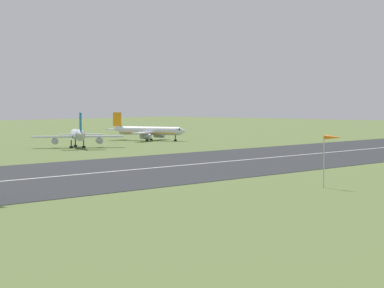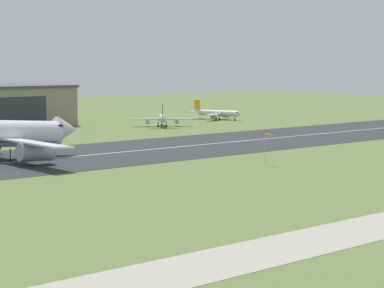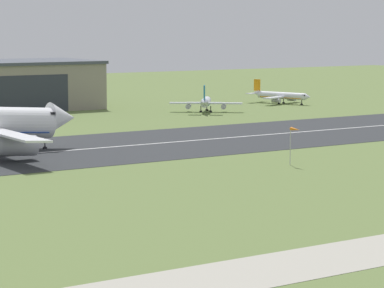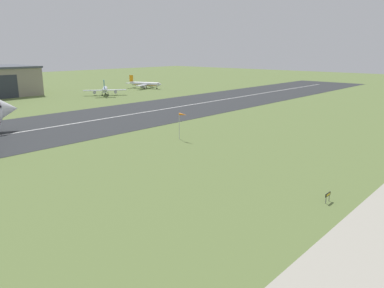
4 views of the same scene
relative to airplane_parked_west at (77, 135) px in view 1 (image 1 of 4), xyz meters
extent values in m
cube|color=#2B2D30|center=(-59.85, -53.99, -2.87)|extent=(425.47, 45.16, 0.06)
cube|color=silver|center=(-59.85, -53.99, -2.84)|extent=(382.92, 0.70, 0.01)
cylinder|color=silver|center=(0.18, 0.24, 0.11)|extent=(8.96, 10.79, 2.38)
cone|color=silver|center=(4.36, 5.77, 0.11)|extent=(3.19, 3.14, 2.38)
cone|color=silver|center=(-4.20, -5.57, 0.54)|extent=(3.43, 3.57, 2.14)
cube|color=black|center=(3.65, 4.83, 0.59)|extent=(2.28, 2.10, 0.44)
cube|color=#146B9E|center=(0.18, 0.24, -0.55)|extent=(8.16, 9.78, 0.20)
cube|color=silver|center=(5.03, -3.12, -0.31)|extent=(8.72, 7.27, 0.40)
cylinder|color=#A8A8B2|center=(4.67, -2.35, -1.30)|extent=(3.04, 3.36, 1.48)
cube|color=silver|center=(-4.38, 3.98, -0.31)|extent=(8.72, 7.27, 0.40)
cylinder|color=#A8A8B2|center=(-3.54, 3.85, -1.30)|extent=(3.04, 3.36, 1.48)
cube|color=#146B9E|center=(-3.95, -5.23, 3.32)|extent=(1.78, 2.24, 4.05)
cube|color=silver|center=(-1.78, -7.36, 0.47)|extent=(4.27, 4.00, 0.24)
cube|color=silver|center=(-6.59, -3.74, 0.47)|extent=(4.27, 4.00, 0.24)
cylinder|color=black|center=(2.99, 3.96, -1.99)|extent=(0.24, 0.24, 1.82)
cylinder|color=black|center=(2.99, 3.96, -2.68)|extent=(0.84, 0.84, 0.44)
cylinder|color=black|center=(1.16, -0.83, -1.99)|extent=(0.24, 0.24, 1.82)
cylinder|color=black|center=(1.16, -0.83, -2.68)|extent=(0.84, 0.84, 0.44)
cylinder|color=black|center=(-1.12, 0.89, -1.99)|extent=(0.24, 0.24, 1.82)
cylinder|color=black|center=(-1.12, 0.89, -2.68)|extent=(0.84, 0.84, 0.44)
cylinder|color=silver|center=(36.74, 11.25, -0.22)|extent=(7.70, 17.27, 2.22)
cone|color=silver|center=(39.86, 2.02, -0.22)|extent=(2.75, 2.61, 2.22)
cone|color=silver|center=(33.51, 20.79, 0.18)|extent=(2.75, 3.17, 2.00)
cube|color=black|center=(39.51, 3.06, 0.23)|extent=(2.14, 1.65, 0.44)
cube|color=orange|center=(36.74, 11.25, -0.83)|extent=(7.04, 15.58, 0.20)
cube|color=silver|center=(31.88, 9.24, -0.61)|extent=(8.69, 5.17, 0.40)
cylinder|color=#A8A8B2|center=(32.68, 8.95, -1.55)|extent=(2.23, 3.18, 1.38)
cube|color=silver|center=(41.82, 12.60, -0.61)|extent=(8.69, 5.17, 0.40)
cylinder|color=#A8A8B2|center=(41.37, 11.88, -1.55)|extent=(2.23, 3.18, 1.38)
cube|color=orange|center=(33.64, 20.41, 2.78)|extent=(1.04, 2.38, 3.78)
cube|color=silver|center=(30.85, 19.89, 0.12)|extent=(3.90, 3.09, 0.24)
cube|color=silver|center=(36.18, 21.69, 0.12)|extent=(3.90, 3.09, 0.24)
cylinder|color=black|center=(39.16, 4.10, -2.12)|extent=(0.24, 0.24, 1.57)
cylinder|color=black|center=(39.16, 4.10, -2.68)|extent=(0.84, 0.84, 0.44)
cylinder|color=black|center=(35.43, 10.96, -2.12)|extent=(0.24, 0.24, 1.57)
cylinder|color=black|center=(35.43, 10.96, -2.68)|extent=(0.84, 0.84, 0.44)
cylinder|color=black|center=(37.95, 11.82, -2.12)|extent=(0.24, 0.24, 1.57)
cylinder|color=black|center=(37.95, 11.82, -2.68)|extent=(0.84, 0.84, 0.44)
cylinder|color=#B7B7BC|center=(-43.02, -92.72, 0.51)|extent=(0.14, 0.14, 6.82)
cone|color=orange|center=(-43.06, -94.14, 3.67)|extent=(0.68, 2.55, 0.60)
camera|label=1|loc=(-143.28, -154.60, 8.74)|focal=85.00mm
camera|label=2|loc=(-161.30, -207.89, 19.32)|focal=70.00mm
camera|label=3|loc=(-144.57, -219.10, 21.72)|focal=85.00mm
camera|label=4|loc=(-110.89, -157.92, 19.62)|focal=35.00mm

